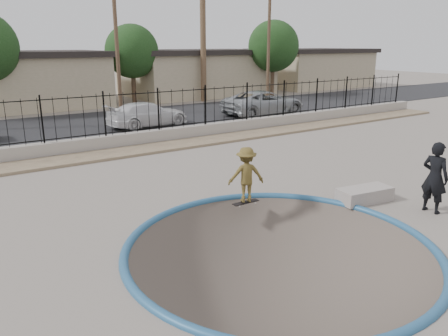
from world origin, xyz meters
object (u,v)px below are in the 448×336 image
skateboard (246,202)px  concrete_ledge (365,195)px  car_c (148,114)px  car_d (264,103)px  skater (246,178)px  videographer (435,177)px

skateboard → concrete_ledge: size_ratio=0.51×
car_c → car_d: (7.74, -0.42, 0.11)m
skater → car_c: skater is taller
skater → concrete_ledge: bearing=173.7°
videographer → car_c: (-1.12, 15.85, -0.28)m
concrete_ledge → skateboard: bearing=150.6°
skater → videographer: 5.03m
concrete_ledge → car_d: size_ratio=0.29×
videographer → car_c: 15.90m
skateboard → car_d: size_ratio=0.15×
videographer → concrete_ledge: bearing=24.8°
skateboard → car_d: car_d is taller
car_d → skater: bearing=137.5°
skateboard → concrete_ledge: concrete_ledge is taller
concrete_ledge → car_d: 15.78m
skater → videographer: bearing=163.1°
skateboard → car_c: car_c is taller
skater → car_d: 16.07m
skater → car_d: car_d is taller
videographer → car_d: size_ratio=0.35×
concrete_ledge → car_d: (7.45, 13.90, 0.60)m
skater → car_c: (2.72, 12.62, -0.09)m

